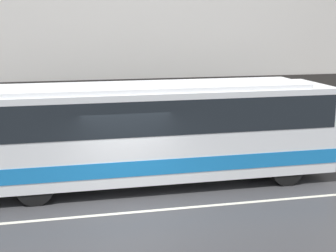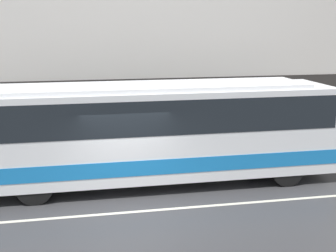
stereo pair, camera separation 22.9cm
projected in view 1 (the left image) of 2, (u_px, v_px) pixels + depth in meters
ground_plane at (132, 212)px, 12.46m from camera, size 60.00×60.00×0.00m
sidewalk at (112, 156)px, 17.45m from camera, size 60.00×2.50×0.16m
lane_stripe at (132, 212)px, 12.46m from camera, size 54.00×0.14×0.01m
transit_bus at (148, 128)px, 14.39m from camera, size 11.55×2.57×3.12m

